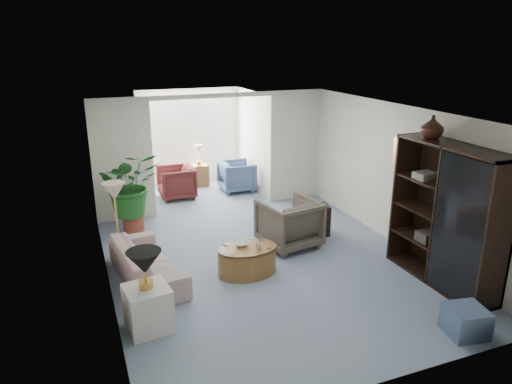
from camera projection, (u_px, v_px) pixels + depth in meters
name	position (u px, v px, depth m)	size (l,w,h in m)	color
floor	(269.00, 266.00, 7.78)	(6.00, 6.00, 0.00)	#8795B2
sunroom_floor	(203.00, 194.00, 11.40)	(2.60, 2.60, 0.00)	#8795B2
back_pier_left	(123.00, 161.00, 9.38)	(1.20, 0.12, 2.50)	white
back_pier_right	(295.00, 146.00, 10.71)	(1.20, 0.12, 2.50)	white
back_header	(213.00, 96.00, 9.68)	(2.60, 0.12, 0.10)	white
window_pane	(189.00, 129.00, 11.93)	(2.20, 0.02, 1.50)	white
window_blinds	(190.00, 129.00, 11.90)	(2.20, 0.02, 1.50)	white
framed_picture	(406.00, 154.00, 8.02)	(0.04, 0.50, 0.40)	beige
sofa	(147.00, 262.00, 7.28)	(1.93, 0.76, 0.56)	#BCB19F
end_table	(148.00, 308.00, 6.01)	(0.54, 0.54, 0.59)	silver
table_lamp	(144.00, 262.00, 5.81)	(0.44, 0.44, 0.30)	black
floor_lamp	(114.00, 191.00, 7.52)	(0.36, 0.36, 0.28)	beige
coffee_table	(247.00, 260.00, 7.47)	(0.95, 0.95, 0.45)	olive
coffee_bowl	(242.00, 244.00, 7.46)	(0.22, 0.22, 0.05)	silver
coffee_cup	(259.00, 246.00, 7.35)	(0.10, 0.10, 0.10)	beige
wingback_chair	(289.00, 223.00, 8.42)	(0.93, 0.96, 0.87)	#575144
side_table_dark	(315.00, 220.00, 8.97)	(0.48, 0.38, 0.58)	black
entertainment_cabinet	(446.00, 216.00, 6.98)	(0.51, 1.92, 2.14)	black
cabinet_urn	(432.00, 127.00, 7.04)	(0.33, 0.33, 0.35)	#331A11
ottoman	(466.00, 321.00, 5.93)	(0.46, 0.46, 0.37)	slate
plant_pot	(134.00, 223.00, 9.17)	(0.40, 0.40, 0.32)	brown
house_plant	(130.00, 184.00, 8.93)	(1.13, 0.98, 1.25)	#1F5C21
sunroom_chair_blue	(237.00, 176.00, 11.54)	(0.78, 0.81, 0.73)	slate
sunroom_chair_maroon	(176.00, 182.00, 11.02)	(0.80, 0.82, 0.75)	#511B20
sunroom_table	(199.00, 175.00, 11.97)	(0.44, 0.34, 0.54)	olive
shelf_clutter	(448.00, 217.00, 6.87)	(0.30, 1.24, 1.06)	black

